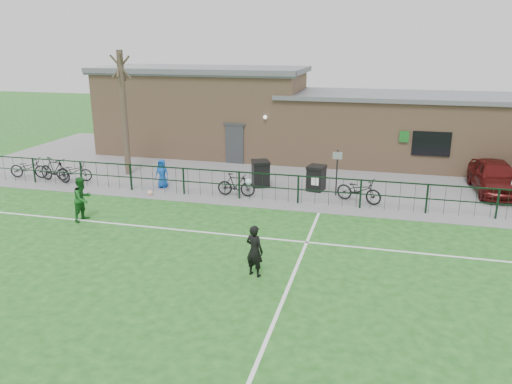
% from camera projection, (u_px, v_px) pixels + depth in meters
% --- Properties ---
extents(ground, '(90.00, 90.00, 0.00)m').
position_uv_depth(ground, '(209.00, 291.00, 13.30)').
color(ground, '#1A5418').
rests_on(ground, ground).
extents(paving_strip, '(34.00, 13.00, 0.02)m').
position_uv_depth(paving_strip, '(297.00, 169.00, 25.81)').
color(paving_strip, slate).
rests_on(paving_strip, ground).
extents(pitch_line_touch, '(28.00, 0.10, 0.01)m').
position_uv_depth(pitch_line_touch, '(273.00, 203.00, 20.53)').
color(pitch_line_touch, white).
rests_on(pitch_line_touch, ground).
extents(pitch_line_mid, '(28.00, 0.10, 0.01)m').
position_uv_depth(pitch_line_mid, '(249.00, 237.00, 17.01)').
color(pitch_line_mid, white).
rests_on(pitch_line_mid, ground).
extents(pitch_line_perp, '(0.10, 16.00, 0.01)m').
position_uv_depth(pitch_line_perp, '(283.00, 301.00, 12.83)').
color(pitch_line_perp, white).
rests_on(pitch_line_perp, ground).
extents(perimeter_fence, '(28.00, 0.10, 1.20)m').
position_uv_depth(perimeter_fence, '(274.00, 188.00, 20.54)').
color(perimeter_fence, black).
rests_on(perimeter_fence, ground).
extents(bare_tree, '(0.30, 0.30, 6.00)m').
position_uv_depth(bare_tree, '(124.00, 114.00, 24.06)').
color(bare_tree, '#443529').
rests_on(bare_tree, ground).
extents(wheelie_bin_left, '(0.99, 1.04, 1.10)m').
position_uv_depth(wheelie_bin_left, '(261.00, 174.00, 22.71)').
color(wheelie_bin_left, black).
rests_on(wheelie_bin_left, paving_strip).
extents(wheelie_bin_right, '(0.82, 0.89, 1.03)m').
position_uv_depth(wheelie_bin_right, '(316.00, 179.00, 22.08)').
color(wheelie_bin_right, black).
rests_on(wheelie_bin_right, paving_strip).
extents(sign_post, '(0.08, 0.08, 2.00)m').
position_uv_depth(sign_post, '(337.00, 173.00, 21.18)').
color(sign_post, black).
rests_on(sign_post, paving_strip).
extents(car_maroon, '(1.90, 4.31, 1.44)m').
position_uv_depth(car_maroon, '(495.00, 177.00, 21.68)').
color(car_maroon, '#4D0E0D').
rests_on(car_maroon, paving_strip).
extents(bicycle_a, '(1.95, 0.93, 0.98)m').
position_uv_depth(bicycle_a, '(29.00, 168.00, 24.11)').
color(bicycle_a, black).
rests_on(bicycle_a, paving_strip).
extents(bicycle_b, '(1.99, 0.97, 1.15)m').
position_uv_depth(bicycle_b, '(55.00, 170.00, 23.39)').
color(bicycle_b, black).
rests_on(bicycle_b, paving_strip).
extents(bicycle_c, '(1.83, 0.88, 0.92)m').
position_uv_depth(bicycle_c, '(74.00, 171.00, 23.58)').
color(bicycle_c, black).
rests_on(bicycle_c, paving_strip).
extents(bicycle_d, '(1.66, 0.50, 0.99)m').
position_uv_depth(bicycle_d, '(236.00, 185.00, 21.26)').
color(bicycle_d, black).
rests_on(bicycle_d, paving_strip).
extents(bicycle_e, '(2.06, 1.32, 1.02)m').
position_uv_depth(bicycle_e, '(359.00, 190.00, 20.44)').
color(bicycle_e, black).
rests_on(bicycle_e, paving_strip).
extents(spectator_child, '(0.64, 0.42, 1.31)m').
position_uv_depth(spectator_child, '(162.00, 174.00, 22.44)').
color(spectator_child, '#1249AD').
rests_on(spectator_child, paving_strip).
extents(goalkeeper_kick, '(1.58, 3.95, 1.82)m').
position_uv_depth(goalkeeper_kick, '(254.00, 248.00, 14.12)').
color(goalkeeper_kick, black).
rests_on(goalkeeper_kick, ground).
extents(outfield_player, '(0.75, 0.90, 1.65)m').
position_uv_depth(outfield_player, '(83.00, 199.00, 18.36)').
color(outfield_player, '#19581E').
rests_on(outfield_player, ground).
extents(ball_ground, '(0.22, 0.22, 0.22)m').
position_uv_depth(ball_ground, '(150.00, 193.00, 21.52)').
color(ball_ground, white).
rests_on(ball_ground, ground).
extents(clubhouse, '(24.25, 5.40, 4.96)m').
position_uv_depth(clubhouse, '(292.00, 118.00, 28.15)').
color(clubhouse, '#A7805D').
rests_on(clubhouse, ground).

